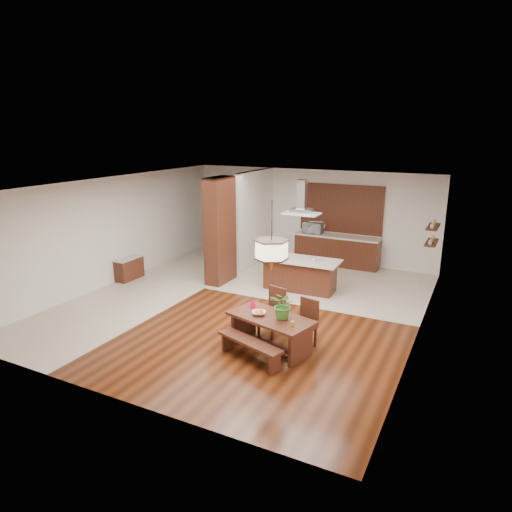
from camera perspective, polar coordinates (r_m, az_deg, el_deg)
The scene contains 25 objects.
room_shell at distance 10.60m, azimuth -1.45°, elevation 4.43°, with size 9.00×9.04×2.92m.
tile_hallway at distance 12.64m, azimuth -12.47°, elevation -3.77°, with size 2.50×9.00×0.01m, color beige.
tile_kitchen at distance 12.90m, azimuth 8.82°, elevation -3.17°, with size 5.50×4.00×0.01m, color beige.
soffit_band at distance 10.47m, azimuth -1.48°, elevation 8.85°, with size 8.00×9.00×0.02m, color #3C1D0F.
partition_pier at distance 12.43m, azimuth -4.52°, elevation 3.17°, with size 0.45×1.00×2.90m, color black.
partition_stub at distance 14.23m, azimuth -0.13°, elevation 4.80°, with size 0.18×2.40×2.90m, color silver.
hallway_console at distance 13.35m, azimuth -15.55°, elevation -1.52°, with size 0.37×0.88×0.63m, color black.
hallway_doorway at distance 15.86m, azimuth -2.53°, elevation 4.44°, with size 1.10×0.20×2.10m, color black.
rear_counter at distance 14.39m, azimuth 10.07°, elevation 0.71°, with size 2.60×0.62×0.95m.
kitchen_window at distance 14.37m, azimuth 10.61°, elevation 5.86°, with size 2.60×0.08×1.50m, color #A16230.
shelf_lower at distance 12.12m, azimuth 21.09°, elevation 1.59°, with size 0.26×0.90×0.04m, color black.
shelf_upper at distance 12.03m, azimuth 21.27°, elevation 3.44°, with size 0.26×0.90×0.04m, color black.
dining_table at distance 8.80m, azimuth 1.87°, elevation -8.66°, with size 1.79×1.21×0.68m.
dining_bench at distance 8.53m, azimuth -0.76°, elevation -11.73°, with size 1.41×0.31×0.40m, color black, non-canonical shape.
dining_chair_left at distance 9.39m, azimuth 1.92°, elevation -7.06°, with size 0.44×0.44×1.00m, color black, non-canonical shape.
dining_chair_right at distance 8.94m, azimuth 5.98°, elevation -8.50°, with size 0.42×0.42×0.95m, color black, non-canonical shape.
pendant_lantern at distance 8.24m, azimuth 1.97°, elevation 2.47°, with size 0.64×0.64×1.31m, color beige, non-canonical shape.
foliage_plant at distance 8.55m, azimuth 3.47°, elevation -6.18°, with size 0.48×0.42×0.53m, color #387928.
fruit_bowl at distance 8.80m, azimuth 0.35°, elevation -7.14°, with size 0.26×0.26×0.06m, color #BAAFA3.
napkin_cone at distance 9.10m, azimuth -0.42°, elevation -5.85°, with size 0.13×0.13×0.21m, color red.
gold_ornament at distance 8.32m, azimuth 4.56°, elevation -8.46°, with size 0.07×0.07×0.10m, color gold.
kitchen_island at distance 12.03m, azimuth 5.50°, elevation -2.25°, with size 2.11×0.96×0.86m.
range_hood at distance 11.58m, azimuth 5.77°, elevation 7.33°, with size 0.90×0.55×0.87m, color silver, non-canonical shape.
island_cup at distance 11.70m, azimuth 7.25°, elevation -0.44°, with size 0.11×0.11×0.09m, color silver.
microwave at distance 14.47m, azimuth 7.15°, elevation 3.52°, with size 0.60×0.41×0.33m, color silver.
Camera 1 is at (4.92, -9.16, 4.11)m, focal length 32.00 mm.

